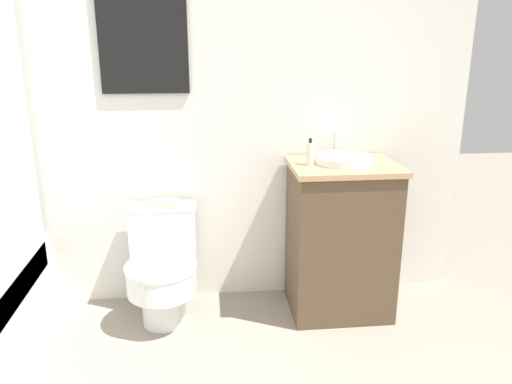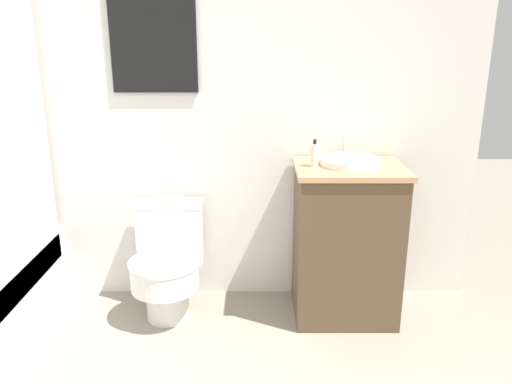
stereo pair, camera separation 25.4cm
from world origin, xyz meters
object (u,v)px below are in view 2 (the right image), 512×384
object	(u,v)px
sink	(350,161)
book_on_tank	(168,200)
soap_bottle	(314,155)
toilet	(167,264)

from	to	relation	value
sink	book_on_tank	bearing A→B (deg)	174.08
book_on_tank	soap_bottle	bearing A→B (deg)	-9.71
toilet	soap_bottle	xyz separation A→B (m)	(0.82, -0.01, 0.64)
soap_bottle	book_on_tank	size ratio (longest dim) A/B	0.85
sink	soap_bottle	distance (m)	0.20
sink	soap_bottle	size ratio (longest dim) A/B	2.42
book_on_tank	toilet	bearing A→B (deg)	-90.00
soap_bottle	book_on_tank	world-z (taller)	soap_bottle
sink	soap_bottle	bearing A→B (deg)	-169.89
toilet	sink	xyz separation A→B (m)	(1.02, 0.02, 0.60)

